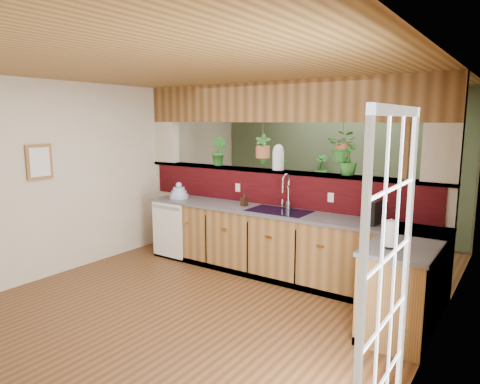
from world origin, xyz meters
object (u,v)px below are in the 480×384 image
Objects in this scene: coffee_maker at (372,213)px; glass_jar at (278,157)px; faucet at (287,190)px; soap_dispenser at (244,200)px; dish_stack at (179,193)px; paper_towel at (391,235)px; shelving_console at (297,205)px.

glass_jar reaches higher than coffee_maker.
glass_jar is (-0.26, 0.22, 0.41)m from faucet.
soap_dispenser is 0.76m from glass_jar.
paper_towel is at bearing -13.54° from dish_stack.
dish_stack is 0.79× the size of glass_jar.
shelving_console is at bearing 128.94° from paper_towel.
faucet is at bearing 12.39° from soap_dispenser.
shelving_console is at bearing 138.26° from coffee_maker.
coffee_maker is 1.00× the size of paper_towel.
paper_towel is (1.64, -1.01, -0.13)m from faucet.
dish_stack reaches higher than shelving_console.
coffee_maker is (1.80, -0.06, 0.04)m from soap_dispenser.
faucet is 0.53m from glass_jar.
glass_jar reaches higher than dish_stack.
dish_stack is 1.60× the size of soap_dispenser.
glass_jar is at bearing -53.05° from shelving_console.
glass_jar is 0.23× the size of shelving_console.
dish_stack is at bearing -173.88° from coffee_maker.
dish_stack is 2.52m from shelving_console.
glass_jar is at bearing 46.47° from soap_dispenser.
faucet reaches higher than paper_towel.
shelving_console is (-2.53, 3.14, -0.53)m from paper_towel.
dish_stack is 0.19× the size of shelving_console.
shelving_console is (-2.10, 2.31, -0.53)m from coffee_maker.
glass_jar reaches higher than faucet.
coffee_maker is at bearing 117.47° from paper_towel.
soap_dispenser is at bearing 3.48° from dish_stack.
glass_jar is (0.33, 0.35, 0.58)m from soap_dispenser.
glass_jar is (-1.90, 1.24, 0.54)m from paper_towel.
glass_jar is 2.27m from shelving_console.
coffee_maker is at bearing -29.26° from shelving_console.
faucet is at bearing -48.69° from shelving_console.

